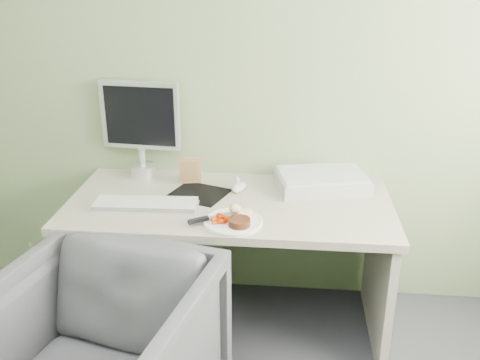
# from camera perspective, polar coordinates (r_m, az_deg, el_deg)

# --- Properties ---
(wall_back) EXTENTS (3.50, 0.00, 3.50)m
(wall_back) POSITION_cam_1_polar(r_m,az_deg,el_deg) (2.82, -0.33, 12.53)
(wall_back) COLOR #6F825B
(wall_back) RESTS_ON floor
(desk) EXTENTS (1.60, 0.75, 0.73)m
(desk) POSITION_cam_1_polar(r_m,az_deg,el_deg) (2.73, -1.09, -5.76)
(desk) COLOR #B1A394
(desk) RESTS_ON floor
(plate) EXTENTS (0.27, 0.27, 0.01)m
(plate) POSITION_cam_1_polar(r_m,az_deg,el_deg) (2.42, -0.74, -4.52)
(plate) COLOR white
(plate) RESTS_ON desk
(steak) EXTENTS (0.12, 0.12, 0.03)m
(steak) POSITION_cam_1_polar(r_m,az_deg,el_deg) (2.37, -0.08, -4.52)
(steak) COLOR black
(steak) RESTS_ON plate
(potato_pile) EXTENTS (0.14, 0.12, 0.06)m
(potato_pile) POSITION_cam_1_polar(r_m,az_deg,el_deg) (2.44, 0.26, -3.29)
(potato_pile) COLOR tan
(potato_pile) RESTS_ON plate
(carrot_heap) EXTENTS (0.08, 0.08, 0.04)m
(carrot_heap) POSITION_cam_1_polar(r_m,az_deg,el_deg) (2.40, -2.08, -3.97)
(carrot_heap) COLOR red
(carrot_heap) RESTS_ON plate
(steak_knife) EXTENTS (0.22, 0.16, 0.02)m
(steak_knife) POSITION_cam_1_polar(r_m,az_deg,el_deg) (2.42, -3.57, -4.11)
(steak_knife) COLOR silver
(steak_knife) RESTS_ON plate
(mousepad) EXTENTS (0.34, 0.32, 0.00)m
(mousepad) POSITION_cam_1_polar(r_m,az_deg,el_deg) (2.73, -4.41, -1.45)
(mousepad) COLOR black
(mousepad) RESTS_ON desk
(keyboard) EXTENTS (0.50, 0.17, 0.02)m
(keyboard) POSITION_cam_1_polar(r_m,az_deg,el_deg) (2.61, -10.02, -2.51)
(keyboard) COLOR white
(keyboard) RESTS_ON desk
(computer_mouse) EXTENTS (0.10, 0.13, 0.04)m
(computer_mouse) POSITION_cam_1_polar(r_m,az_deg,el_deg) (2.75, -0.11, -0.77)
(computer_mouse) COLOR white
(computer_mouse) RESTS_ON desk
(photo_frame) EXTENTS (0.12, 0.03, 0.15)m
(photo_frame) POSITION_cam_1_polar(r_m,az_deg,el_deg) (2.83, -5.37, 0.99)
(photo_frame) COLOR #956445
(photo_frame) RESTS_ON desk
(eyedrop_bottle) EXTENTS (0.02, 0.02, 0.06)m
(eyedrop_bottle) POSITION_cam_1_polar(r_m,az_deg,el_deg) (2.80, -0.29, -0.18)
(eyedrop_bottle) COLOR white
(eyedrop_bottle) RESTS_ON desk
(scanner) EXTENTS (0.51, 0.40, 0.07)m
(scanner) POSITION_cam_1_polar(r_m,az_deg,el_deg) (2.82, 8.71, -0.14)
(scanner) COLOR #BABDC2
(scanner) RESTS_ON desk
(monitor) EXTENTS (0.43, 0.13, 0.52)m
(monitor) POSITION_cam_1_polar(r_m,az_deg,el_deg) (2.93, -10.56, 5.95)
(monitor) COLOR silver
(monitor) RESTS_ON desk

